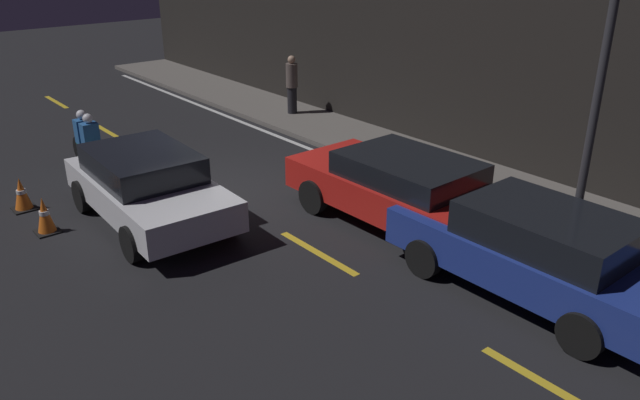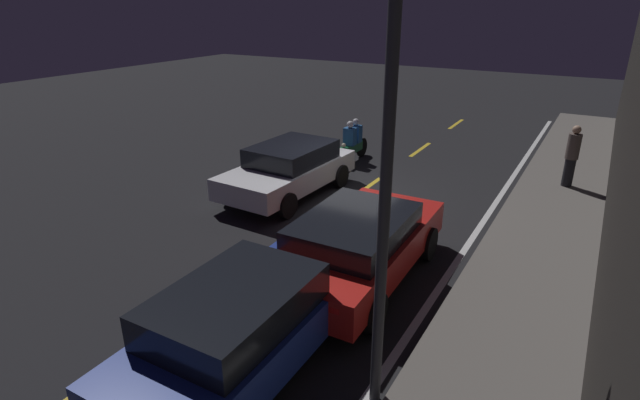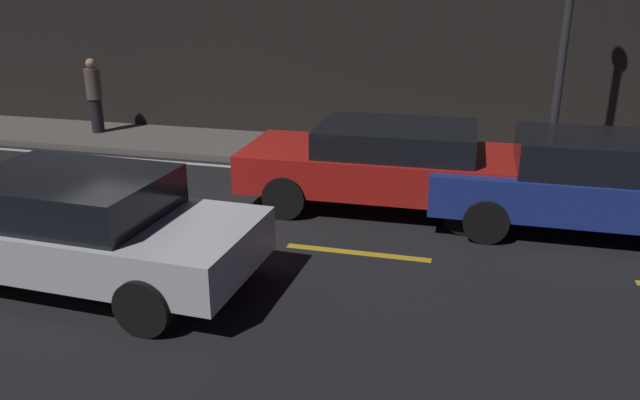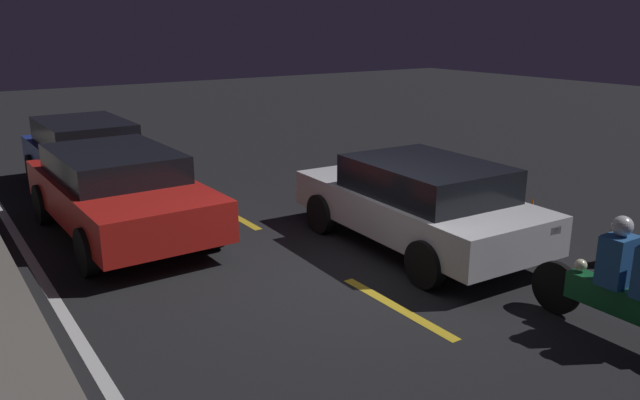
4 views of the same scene
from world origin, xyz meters
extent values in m
plane|color=black|center=(0.00, 0.00, 0.00)|extent=(56.00, 56.00, 0.00)
cube|color=#605B56|center=(0.00, 4.76, 0.07)|extent=(28.00, 2.21, 0.13)
cube|color=gold|center=(-1.00, 0.00, 0.00)|extent=(2.00, 0.14, 0.01)
cube|color=gold|center=(3.50, 0.00, 0.00)|extent=(2.00, 0.14, 0.01)
cube|color=silver|center=(0.00, 3.40, 0.00)|extent=(25.20, 0.14, 0.01)
cube|color=silver|center=(0.50, -1.63, 0.60)|extent=(4.20, 2.00, 0.56)
cube|color=black|center=(0.29, -1.62, 1.12)|extent=(2.33, 1.74, 0.49)
cylinder|color=black|center=(1.81, -0.79, 0.32)|extent=(0.65, 0.21, 0.64)
cylinder|color=black|center=(1.74, -2.58, 0.32)|extent=(0.65, 0.21, 0.64)
cylinder|color=black|center=(-0.74, -0.69, 0.32)|extent=(0.65, 0.21, 0.64)
cube|color=red|center=(3.50, 1.94, 0.64)|extent=(4.49, 1.98, 0.60)
cube|color=black|center=(3.72, 1.95, 1.15)|extent=(2.48, 1.75, 0.42)
cube|color=red|center=(5.71, 1.37, 0.79)|extent=(0.06, 0.20, 0.10)
cube|color=red|center=(5.68, 2.60, 0.79)|extent=(0.06, 0.20, 0.10)
cylinder|color=black|center=(2.14, 0.99, 0.34)|extent=(0.68, 0.19, 0.68)
cylinder|color=black|center=(2.10, 2.84, 0.34)|extent=(0.68, 0.19, 0.68)
cylinder|color=black|center=(4.90, 1.04, 0.34)|extent=(0.68, 0.19, 0.68)
cylinder|color=black|center=(4.86, 2.89, 0.34)|extent=(0.68, 0.19, 0.68)
cube|color=navy|center=(6.50, 1.66, 0.62)|extent=(4.34, 1.77, 0.60)
cube|color=black|center=(6.72, 1.67, 1.17)|extent=(2.39, 1.58, 0.51)
cylinder|color=black|center=(5.17, 0.81, 0.32)|extent=(0.64, 0.19, 0.63)
cylinder|color=black|center=(5.15, 2.50, 0.32)|extent=(0.64, 0.19, 0.63)
cylinder|color=black|center=(-3.65, 4.87, 0.52)|extent=(0.28, 0.28, 0.78)
cylinder|color=#594C47|center=(-3.65, 4.87, 1.26)|extent=(0.34, 0.34, 0.69)
sphere|color=tan|center=(-3.65, 4.87, 1.72)|extent=(0.23, 0.23, 0.23)
cylinder|color=#333338|center=(6.20, 3.50, 2.75)|extent=(0.14, 0.14, 5.50)
camera|label=1|loc=(10.88, -6.02, 5.08)|focal=35.00mm
camera|label=2|loc=(11.02, 5.46, 4.93)|focal=28.00mm
camera|label=3|loc=(4.96, -7.65, 3.55)|focal=35.00mm
camera|label=4|loc=(-6.21, 4.61, 3.34)|focal=35.00mm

